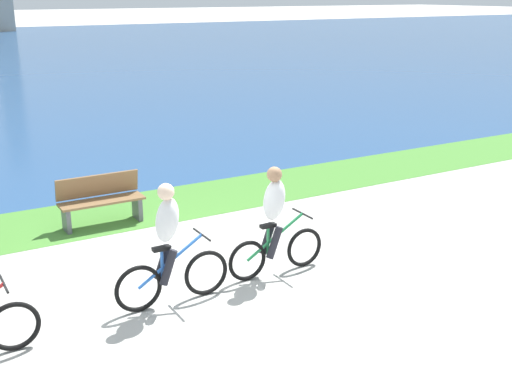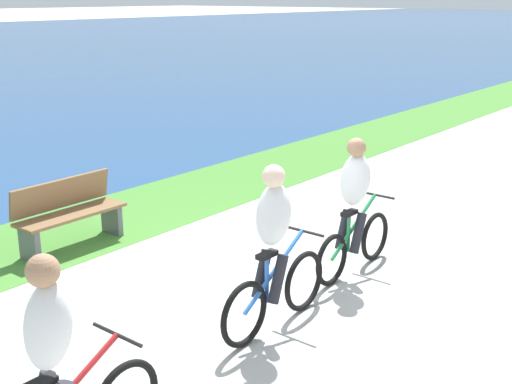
% 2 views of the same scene
% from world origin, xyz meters
% --- Properties ---
extents(ground_plane, '(300.00, 300.00, 0.00)m').
position_xyz_m(ground_plane, '(0.00, 0.00, 0.00)').
color(ground_plane, '#B2AFA8').
extents(grass_strip_bayside, '(120.00, 2.09, 0.01)m').
position_xyz_m(grass_strip_bayside, '(0.00, 3.05, 0.00)').
color(grass_strip_bayside, '#478433').
rests_on(grass_strip_bayside, ground).
extents(cyclist_lead, '(1.61, 0.52, 1.65)m').
position_xyz_m(cyclist_lead, '(1.25, -0.77, 0.83)').
color(cyclist_lead, black).
rests_on(cyclist_lead, ground).
extents(cyclist_trailing, '(1.63, 0.52, 1.69)m').
position_xyz_m(cyclist_trailing, '(-0.45, -0.88, 0.84)').
color(cyclist_trailing, black).
rests_on(cyclist_trailing, ground).
extents(bench_far_along_path, '(1.50, 0.47, 0.90)m').
position_xyz_m(bench_far_along_path, '(-0.32, 2.61, 0.45)').
color(bench_far_along_path, brown).
rests_on(bench_far_along_path, ground).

